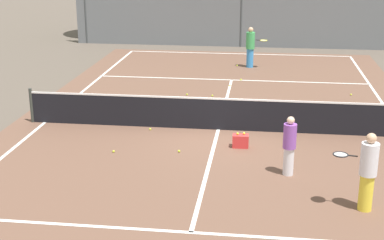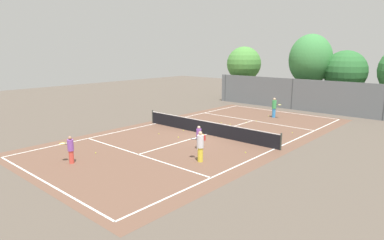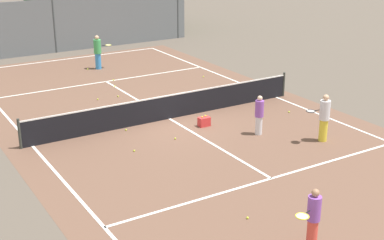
{
  "view_description": "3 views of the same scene",
  "coord_description": "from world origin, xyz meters",
  "px_view_note": "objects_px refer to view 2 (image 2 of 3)",
  "views": [
    {
      "loc": [
        1.31,
        -16.3,
        5.54
      ],
      "look_at": [
        -0.67,
        -1.04,
        0.61
      ],
      "focal_mm": 53.08,
      "sensor_mm": 36.0,
      "label": 1
    },
    {
      "loc": [
        14.83,
        -18.3,
        6.08
      ],
      "look_at": [
        -0.46,
        -1.09,
        1.19
      ],
      "focal_mm": 30.94,
      "sensor_mm": 36.0,
      "label": 2
    },
    {
      "loc": [
        -10.0,
        -18.1,
        7.38
      ],
      "look_at": [
        -0.73,
        -2.94,
        0.99
      ],
      "focal_mm": 51.33,
      "sensor_mm": 36.0,
      "label": 3
    }
  ],
  "objects_px": {
    "tennis_ball_6": "(246,122)",
    "ball_crate": "(202,137)",
    "tennis_ball_0": "(256,121)",
    "tennis_ball_3": "(96,153)",
    "tennis_ball_4": "(269,116)",
    "tennis_ball_7": "(230,124)",
    "tennis_ball_12": "(178,137)",
    "tennis_ball_8": "(221,123)",
    "tennis_ball_11": "(186,121)",
    "player_1": "(200,146)",
    "tennis_ball_2": "(216,130)",
    "tennis_ball_10": "(159,134)",
    "tennis_ball_1": "(183,130)",
    "player_0": "(274,107)",
    "tennis_ball_9": "(292,133)",
    "tennis_ball_5": "(246,152)",
    "player_2": "(71,149)",
    "player_3": "(199,137)"
  },
  "relations": [
    {
      "from": "tennis_ball_2",
      "to": "tennis_ball_10",
      "type": "bearing_deg",
      "value": -123.4
    },
    {
      "from": "ball_crate",
      "to": "tennis_ball_11",
      "type": "distance_m",
      "value": 6.36
    },
    {
      "from": "tennis_ball_1",
      "to": "tennis_ball_9",
      "type": "distance_m",
      "value": 8.21
    },
    {
      "from": "tennis_ball_0",
      "to": "tennis_ball_12",
      "type": "bearing_deg",
      "value": -98.67
    },
    {
      "from": "tennis_ball_5",
      "to": "tennis_ball_10",
      "type": "xyz_separation_m",
      "value": [
        -7.25,
        -0.37,
        0.0
      ]
    },
    {
      "from": "tennis_ball_7",
      "to": "tennis_ball_10",
      "type": "distance_m",
      "value": 6.42
    },
    {
      "from": "player_2",
      "to": "tennis_ball_4",
      "type": "xyz_separation_m",
      "value": [
        1.64,
        18.9,
        -0.76
      ]
    },
    {
      "from": "tennis_ball_1",
      "to": "tennis_ball_4",
      "type": "height_order",
      "value": "same"
    },
    {
      "from": "ball_crate",
      "to": "tennis_ball_10",
      "type": "relative_size",
      "value": 6.69
    },
    {
      "from": "tennis_ball_0",
      "to": "tennis_ball_5",
      "type": "bearing_deg",
      "value": -63.19
    },
    {
      "from": "player_2",
      "to": "player_3",
      "type": "height_order",
      "value": "player_2"
    },
    {
      "from": "tennis_ball_6",
      "to": "ball_crate",
      "type": "bearing_deg",
      "value": -83.77
    },
    {
      "from": "tennis_ball_3",
      "to": "tennis_ball_4",
      "type": "bearing_deg",
      "value": 82.74
    },
    {
      "from": "player_1",
      "to": "tennis_ball_9",
      "type": "distance_m",
      "value": 9.6
    },
    {
      "from": "tennis_ball_8",
      "to": "tennis_ball_6",
      "type": "bearing_deg",
      "value": 45.56
    },
    {
      "from": "player_2",
      "to": "tennis_ball_11",
      "type": "height_order",
      "value": "player_2"
    },
    {
      "from": "player_0",
      "to": "tennis_ball_8",
      "type": "xyz_separation_m",
      "value": [
        -2.16,
        -5.14,
        -0.9
      ]
    },
    {
      "from": "ball_crate",
      "to": "tennis_ball_0",
      "type": "xyz_separation_m",
      "value": [
        -0.35,
        7.82,
        -0.15
      ]
    },
    {
      "from": "player_0",
      "to": "tennis_ball_3",
      "type": "height_order",
      "value": "player_0"
    },
    {
      "from": "tennis_ball_12",
      "to": "player_2",
      "type": "bearing_deg",
      "value": -94.83
    },
    {
      "from": "ball_crate",
      "to": "tennis_ball_1",
      "type": "xyz_separation_m",
      "value": [
        -2.79,
        1.12,
        -0.15
      ]
    },
    {
      "from": "tennis_ball_11",
      "to": "player_1",
      "type": "bearing_deg",
      "value": -43.31
    },
    {
      "from": "tennis_ball_12",
      "to": "tennis_ball_1",
      "type": "bearing_deg",
      "value": 123.54
    },
    {
      "from": "tennis_ball_0",
      "to": "tennis_ball_7",
      "type": "height_order",
      "value": "same"
    },
    {
      "from": "tennis_ball_11",
      "to": "tennis_ball_4",
      "type": "bearing_deg",
      "value": 56.57
    },
    {
      "from": "tennis_ball_11",
      "to": "tennis_ball_2",
      "type": "bearing_deg",
      "value": -14.9
    },
    {
      "from": "player_1",
      "to": "player_2",
      "type": "distance_m",
      "value": 7.07
    },
    {
      "from": "tennis_ball_1",
      "to": "tennis_ball_2",
      "type": "distance_m",
      "value": 2.48
    },
    {
      "from": "tennis_ball_9",
      "to": "tennis_ball_12",
      "type": "xyz_separation_m",
      "value": [
        -5.44,
        -6.63,
        0.0
      ]
    },
    {
      "from": "player_0",
      "to": "player_2",
      "type": "relative_size",
      "value": 1.18
    },
    {
      "from": "player_2",
      "to": "tennis_ball_8",
      "type": "xyz_separation_m",
      "value": [
        0.06,
        13.63,
        -0.76
      ]
    },
    {
      "from": "player_0",
      "to": "player_1",
      "type": "height_order",
      "value": "player_0"
    },
    {
      "from": "player_3",
      "to": "tennis_ball_3",
      "type": "bearing_deg",
      "value": -130.57
    },
    {
      "from": "tennis_ball_0",
      "to": "tennis_ball_12",
      "type": "xyz_separation_m",
      "value": [
        -1.29,
        -8.44,
        0.0
      ]
    },
    {
      "from": "tennis_ball_4",
      "to": "tennis_ball_8",
      "type": "distance_m",
      "value": 5.51
    },
    {
      "from": "tennis_ball_2",
      "to": "tennis_ball_11",
      "type": "bearing_deg",
      "value": 165.1
    },
    {
      "from": "tennis_ball_7",
      "to": "tennis_ball_12",
      "type": "height_order",
      "value": "same"
    },
    {
      "from": "player_1",
      "to": "tennis_ball_10",
      "type": "xyz_separation_m",
      "value": [
        -6.21,
        2.63,
        -0.86
      ]
    },
    {
      "from": "tennis_ball_0",
      "to": "tennis_ball_8",
      "type": "distance_m",
      "value": 3.19
    },
    {
      "from": "tennis_ball_8",
      "to": "tennis_ball_1",
      "type": "bearing_deg",
      "value": -97.63
    },
    {
      "from": "tennis_ball_7",
      "to": "player_2",
      "type": "bearing_deg",
      "value": -94.26
    },
    {
      "from": "tennis_ball_9",
      "to": "tennis_ball_10",
      "type": "xyz_separation_m",
      "value": [
        -7.21,
        -6.87,
        0.0
      ]
    },
    {
      "from": "tennis_ball_9",
      "to": "tennis_ball_5",
      "type": "bearing_deg",
      "value": -89.59
    },
    {
      "from": "tennis_ball_2",
      "to": "tennis_ball_12",
      "type": "xyz_separation_m",
      "value": [
        -0.66,
        -3.43,
        0.0
      ]
    },
    {
      "from": "player_2",
      "to": "tennis_ball_12",
      "type": "xyz_separation_m",
      "value": [
        0.66,
        7.76,
        -0.76
      ]
    },
    {
      "from": "tennis_ball_10",
      "to": "ball_crate",
      "type": "bearing_deg",
      "value": 14.26
    },
    {
      "from": "player_3",
      "to": "tennis_ball_11",
      "type": "distance_m",
      "value": 8.5
    },
    {
      "from": "tennis_ball_10",
      "to": "tennis_ball_0",
      "type": "bearing_deg",
      "value": 70.65
    },
    {
      "from": "player_0",
      "to": "ball_crate",
      "type": "xyz_separation_m",
      "value": [
        0.07,
        -10.38,
        -0.75
      ]
    },
    {
      "from": "tennis_ball_7",
      "to": "tennis_ball_10",
      "type": "xyz_separation_m",
      "value": [
        -2.12,
        -6.06,
        0.0
      ]
    }
  ]
}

